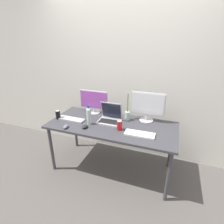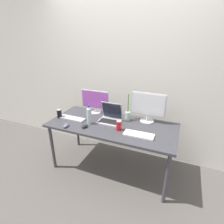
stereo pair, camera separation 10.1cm
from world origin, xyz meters
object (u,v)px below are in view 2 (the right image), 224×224
Objects in this scene: soda_can_near_keyboard at (59,114)px; keyboard_main at (139,135)px; monitor_left at (95,101)px; soda_can_by_laptop at (119,126)px; laptop_silver at (110,117)px; keyboard_aux at (72,118)px; work_desk at (112,128)px; mouse_by_keyboard at (66,126)px; bamboo_vase at (128,115)px; monitor_center at (148,107)px; water_bottle at (89,115)px; mouse_by_laptop at (85,126)px.

keyboard_main is at bearing -2.45° from soda_can_near_keyboard.
monitor_left is 3.63× the size of soda_can_by_laptop.
keyboard_main is at bearing -26.09° from laptop_silver.
keyboard_aux is (-0.21, -0.34, -0.18)m from monitor_left.
mouse_by_keyboard is (-0.53, -0.31, 0.08)m from work_desk.
bamboo_vase reaches higher than soda_can_by_laptop.
monitor_center is 0.81m from water_bottle.
bamboo_vase is at bearing 26.26° from mouse_by_keyboard.
laptop_silver is (0.34, -0.20, -0.13)m from monitor_left.
soda_can_by_laptop is (0.44, 0.11, 0.04)m from mouse_by_laptop.
bamboo_vase is (0.22, 0.12, 0.02)m from laptop_silver.
monitor_left is 0.39m from water_bottle.
water_bottle is (0.10, -0.37, -0.07)m from monitor_left.
soda_can_by_laptop is at bearing -44.01° from laptop_silver.
monitor_center reaches higher than keyboard_aux.
monitor_left is at bearing 144.13° from soda_can_by_laptop.
keyboard_main is at bearing -54.07° from bamboo_vase.
bamboo_vase reaches higher than mouse_by_keyboard.
mouse_by_laptop is 0.45m from soda_can_by_laptop.
keyboard_main is 1.02m from keyboard_aux.
keyboard_main is at bearing -3.49° from keyboard_aux.
soda_can_near_keyboard is (-0.80, -0.10, 0.12)m from work_desk.
mouse_by_laptop is 0.23× the size of bamboo_vase.
laptop_silver is 0.61m from mouse_by_keyboard.
mouse_by_laptop is (-0.24, -0.30, -0.04)m from laptop_silver.
bamboo_vase reaches higher than water_bottle.
keyboard_main is 0.92× the size of bamboo_vase.
monitor_left is 1.12× the size of keyboard_aux.
bamboo_vase is at bearing -7.78° from monitor_left.
water_bottle is at bearing 31.25° from mouse_by_keyboard.
water_bottle is at bearing 0.17° from soda_can_near_keyboard.
bamboo_vase is at bearing 59.34° from mouse_by_laptop.
work_desk is 18.69× the size of mouse_by_laptop.
bamboo_vase reaches higher than mouse_by_laptop.
mouse_by_laptop is at bearing -137.03° from bamboo_vase.
water_bottle reaches higher than keyboard_aux.
monitor_center is at bearing 21.91° from laptop_silver.
soda_can_by_laptop is (0.68, 0.19, 0.04)m from mouse_by_keyboard.
monitor_left reaches higher than work_desk.
monitor_center is 1.51× the size of laptop_silver.
monitor_left is 1.25× the size of keyboard_main.
monitor_left is 4.93× the size of mouse_by_laptop.
work_desk is at bearing -129.27° from bamboo_vase.
monitor_left is 0.57m from bamboo_vase.
keyboard_aux is at bearing -160.67° from bamboo_vase.
soda_can_near_keyboard is at bearing 179.10° from soda_can_by_laptop.
mouse_by_laptop is 0.52m from soda_can_near_keyboard.
keyboard_aux is at bearing 9.32° from soda_can_near_keyboard.
monitor_left is at bearing 67.05° from mouse_by_keyboard.
monitor_left is 1.15× the size of bamboo_vase.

